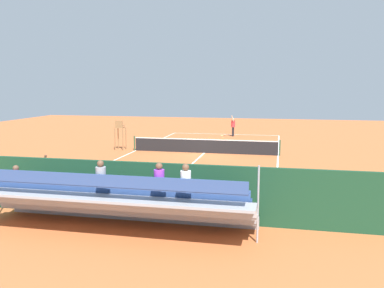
# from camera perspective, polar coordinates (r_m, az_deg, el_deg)

# --- Properties ---
(ground_plane) EXTENTS (60.00, 60.00, 0.00)m
(ground_plane) POSITION_cam_1_polar(r_m,az_deg,el_deg) (28.06, 1.74, -1.27)
(ground_plane) COLOR #BC6033
(court_line_markings) EXTENTS (10.10, 22.20, 0.01)m
(court_line_markings) POSITION_cam_1_polar(r_m,az_deg,el_deg) (28.09, 1.75, -1.25)
(court_line_markings) COLOR white
(court_line_markings) RESTS_ON ground
(tennis_net) EXTENTS (10.30, 0.10, 1.07)m
(tennis_net) POSITION_cam_1_polar(r_m,az_deg,el_deg) (27.98, 1.75, -0.26)
(tennis_net) COLOR black
(tennis_net) RESTS_ON ground
(backdrop_wall) EXTENTS (18.00, 0.16, 2.00)m
(backdrop_wall) POSITION_cam_1_polar(r_m,az_deg,el_deg) (14.61, -8.44, -6.33)
(backdrop_wall) COLOR #194228
(backdrop_wall) RESTS_ON ground
(bleacher_stand) EXTENTS (9.06, 2.40, 2.48)m
(bleacher_stand) POSITION_cam_1_polar(r_m,az_deg,el_deg) (13.37, -10.20, -8.03)
(bleacher_stand) COLOR #9EA0A5
(bleacher_stand) RESTS_ON ground
(umpire_chair) EXTENTS (0.67, 0.67, 2.14)m
(umpire_chair) POSITION_cam_1_polar(r_m,az_deg,el_deg) (29.67, -10.09, 1.69)
(umpire_chair) COLOR olive
(umpire_chair) RESTS_ON ground
(courtside_bench) EXTENTS (1.80, 0.40, 0.93)m
(courtside_bench) POSITION_cam_1_polar(r_m,az_deg,el_deg) (14.89, -0.87, -7.72)
(courtside_bench) COLOR #9E754C
(courtside_bench) RESTS_ON ground
(equipment_bag) EXTENTS (0.90, 0.36, 0.36)m
(equipment_bag) POSITION_cam_1_polar(r_m,az_deg,el_deg) (15.30, -6.73, -8.82)
(equipment_bag) COLOR black
(equipment_bag) RESTS_ON ground
(tennis_player) EXTENTS (0.41, 0.55, 1.93)m
(tennis_player) POSITION_cam_1_polar(r_m,az_deg,el_deg) (37.27, 5.80, 2.65)
(tennis_player) COLOR black
(tennis_player) RESTS_ON ground
(tennis_racket) EXTENTS (0.56, 0.46, 0.03)m
(tennis_racket) POSITION_cam_1_polar(r_m,az_deg,el_deg) (37.71, 4.30, 1.20)
(tennis_racket) COLOR black
(tennis_racket) RESTS_ON ground
(tennis_ball_near) EXTENTS (0.07, 0.07, 0.07)m
(tennis_ball_near) POSITION_cam_1_polar(r_m,az_deg,el_deg) (35.86, 4.35, 0.86)
(tennis_ball_near) COLOR #CCDB33
(tennis_ball_near) RESTS_ON ground
(tennis_ball_far) EXTENTS (0.07, 0.07, 0.07)m
(tennis_ball_far) POSITION_cam_1_polar(r_m,az_deg,el_deg) (36.13, 2.41, 0.93)
(tennis_ball_far) COLOR #CCDB33
(tennis_ball_far) RESTS_ON ground
(line_judge) EXTENTS (0.40, 0.55, 1.93)m
(line_judge) POSITION_cam_1_polar(r_m,az_deg,el_deg) (17.15, -20.39, -4.52)
(line_judge) COLOR #232328
(line_judge) RESTS_ON ground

